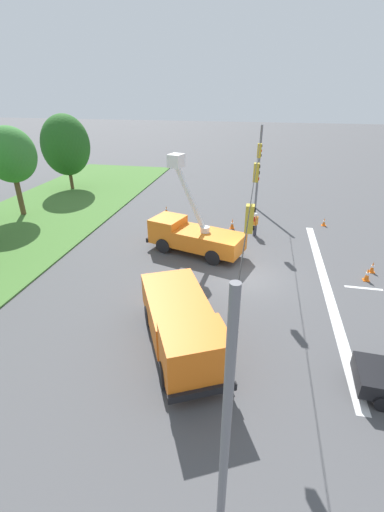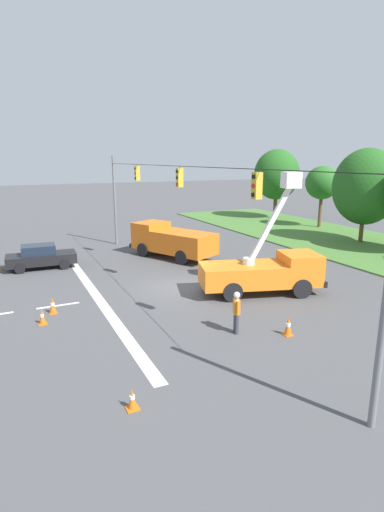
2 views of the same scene
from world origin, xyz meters
TOP-DOWN VIEW (x-y plane):
  - ground_plane at (0.00, 0.00)m, footprint 200.00×200.00m
  - lane_markings at (0.00, -5.86)m, footprint 17.60×15.25m
  - signal_gantry at (0.09, -0.00)m, footprint 26.20×0.33m
  - tree_far_west at (-19.23, 20.88)m, footprint 5.33×5.20m
  - tree_west at (-11.96, 21.09)m, footprint 3.34×3.36m
  - tree_centre at (-4.59, 18.89)m, footprint 5.56×5.09m
  - utility_truck_bucket_lift at (2.72, 3.84)m, footprint 4.04×6.78m
  - utility_truck_support_near at (-6.71, 2.39)m, footprint 6.89×5.04m
  - sedan_black at (-7.60, -6.44)m, footprint 2.09×4.38m
  - road_worker at (6.39, -0.18)m, footprint 0.61×0.37m
  - traffic_cone_foreground_left at (9.54, -5.55)m, footprint 0.36×0.36m
  - traffic_cone_foreground_right at (7.48, 1.61)m, footprint 0.36×0.36m
  - traffic_cone_lane_edge_a at (0.93, -6.72)m, footprint 0.36×0.36m
  - traffic_cone_lane_edge_b at (2.05, -7.28)m, footprint 0.36×0.36m

SIDE VIEW (x-z plane):
  - ground_plane at x=0.00m, z-range 0.00..0.00m
  - lane_markings at x=0.00m, z-range 0.00..0.01m
  - traffic_cone_foreground_left at x=9.54m, z-range -0.01..0.64m
  - traffic_cone_lane_edge_b at x=2.05m, z-range -0.01..0.68m
  - traffic_cone_lane_edge_a at x=0.93m, z-range 0.00..0.77m
  - traffic_cone_foreground_right at x=7.48m, z-range 0.00..0.79m
  - sedan_black at x=-7.60m, z-range 0.01..1.57m
  - road_worker at x=6.39m, z-range 0.11..1.88m
  - utility_truck_support_near at x=-6.71m, z-range 0.08..2.46m
  - utility_truck_bucket_lift at x=2.72m, z-range -1.88..4.45m
  - signal_gantry at x=0.09m, z-range 0.83..8.03m
  - tree_west at x=-11.96m, z-range 1.45..7.73m
  - tree_centre at x=-4.59m, z-range 0.79..8.64m
  - tree_far_west at x=-19.23m, z-range 1.13..9.20m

